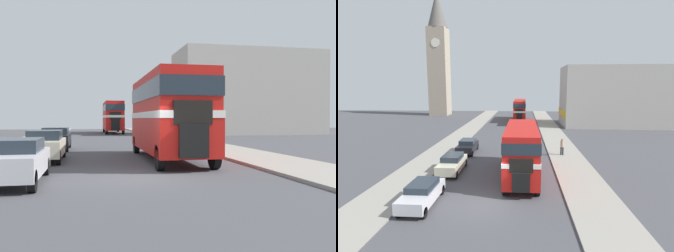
% 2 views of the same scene
% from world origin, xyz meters
% --- Properties ---
extents(ground_plane, '(120.00, 120.00, 0.00)m').
position_xyz_m(ground_plane, '(0.00, 0.00, 0.00)').
color(ground_plane, '#47474C').
extents(sidewalk_right, '(3.50, 120.00, 0.12)m').
position_xyz_m(sidewalk_right, '(6.75, 0.00, 0.06)').
color(sidewalk_right, gray).
rests_on(sidewalk_right, ground_plane).
extents(sidewalk_left, '(3.50, 120.00, 0.12)m').
position_xyz_m(sidewalk_left, '(-6.75, 0.00, 0.06)').
color(sidewalk_left, gray).
rests_on(sidewalk_left, ground_plane).
extents(double_decker_bus, '(2.54, 9.40, 4.07)m').
position_xyz_m(double_decker_bus, '(2.17, 5.40, 2.42)').
color(double_decker_bus, red).
rests_on(double_decker_bus, ground_plane).
extents(bus_distant, '(2.41, 11.07, 4.28)m').
position_xyz_m(bus_distant, '(1.53, 39.88, 2.54)').
color(bus_distant, red).
rests_on(bus_distant, ground_plane).
extents(car_parked_near, '(1.66, 4.16, 1.40)m').
position_xyz_m(car_parked_near, '(-3.90, -0.20, 0.73)').
color(car_parked_near, silver).
rests_on(car_parked_near, ground_plane).
extents(car_parked_mid, '(1.68, 4.29, 1.47)m').
position_xyz_m(car_parked_mid, '(-3.72, 6.04, 0.76)').
color(car_parked_mid, beige).
rests_on(car_parked_mid, ground_plane).
extents(car_parked_far, '(1.75, 4.08, 1.44)m').
position_xyz_m(car_parked_far, '(-3.78, 12.52, 0.75)').
color(car_parked_far, black).
rests_on(car_parked_far, ground_plane).
extents(pedestrian_walking, '(0.35, 0.35, 1.73)m').
position_xyz_m(pedestrian_walking, '(6.34, 11.79, 1.10)').
color(pedestrian_walking, '#282833').
rests_on(pedestrian_walking, sidewalk_right).
extents(church_tower, '(4.66, 4.66, 29.58)m').
position_xyz_m(church_tower, '(-18.48, 49.39, 15.10)').
color(church_tower, tan).
rests_on(church_tower, ground_plane).
extents(shop_building_block, '(18.54, 8.70, 10.70)m').
position_xyz_m(shop_building_block, '(18.64, 33.36, 5.35)').
color(shop_building_block, '#B2ADA3').
rests_on(shop_building_block, ground_plane).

